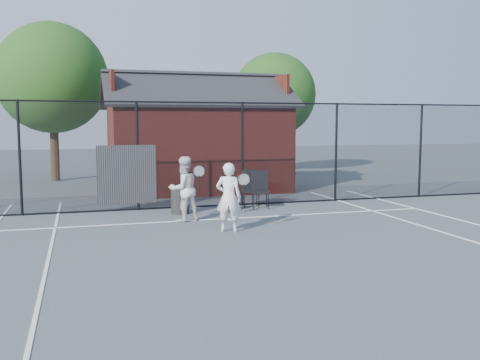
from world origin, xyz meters
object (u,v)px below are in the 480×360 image
object	(u,v)px
chair_right	(260,190)
player_back	(184,189)
player_front	(229,197)
chair_left	(251,189)
waste_bin	(180,200)
clubhouse	(196,145)

from	to	relation	value
chair_right	player_back	bearing A→B (deg)	-139.08
player_front	chair_left	world-z (taller)	player_front
player_front	waste_bin	xyz separation A→B (m)	(-0.62, 2.61, -0.42)
chair_right	waste_bin	xyz separation A→B (m)	(-2.33, -0.23, -0.16)
chair_left	chair_right	xyz separation A→B (m)	(0.20, -0.27, -0.00)
player_back	chair_right	distance (m)	2.78
chair_right	waste_bin	bearing A→B (deg)	-161.86
chair_right	waste_bin	distance (m)	2.34
clubhouse	chair_left	world-z (taller)	clubhouse
player_back	player_front	bearing A→B (deg)	-64.71
clubhouse	player_back	xyz separation A→B (m)	(-1.61, -5.99, -0.81)
chair_left	waste_bin	bearing A→B (deg)	-156.22
clubhouse	waste_bin	size ratio (longest dim) A/B	9.16
player_front	waste_bin	bearing A→B (deg)	103.25
player_front	waste_bin	distance (m)	2.72
player_back	chair_left	size ratio (longest dim) A/B	1.55
chair_left	waste_bin	world-z (taller)	chair_left
clubhouse	waste_bin	bearing A→B (deg)	-107.04
clubhouse	waste_bin	distance (m)	5.28
player_back	chair_right	world-z (taller)	player_back
player_back	waste_bin	distance (m)	1.18
player_front	chair_left	xyz separation A→B (m)	(1.51, 3.11, -0.26)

